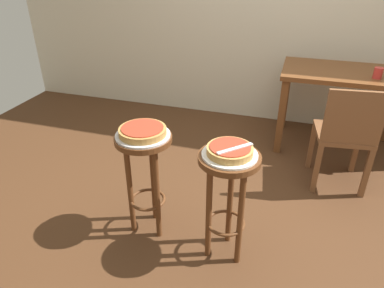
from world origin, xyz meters
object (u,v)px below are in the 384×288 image
at_px(serving_plate_foreground, 230,155).
at_px(pizza_foreground, 230,150).
at_px(stool_middle, 145,164).
at_px(pizza_server_knife, 235,148).
at_px(stool_foreground, 228,186).
at_px(wooden_chair, 346,134).
at_px(serving_plate_middle, 143,135).
at_px(cup_near_edge, 378,73).
at_px(pizza_middle, 143,131).
at_px(dining_table, 345,84).

bearing_deg(serving_plate_foreground, pizza_foreground, 0.00).
height_order(stool_middle, pizza_server_knife, pizza_server_knife).
bearing_deg(stool_foreground, stool_middle, 172.72).
bearing_deg(pizza_server_knife, wooden_chair, 10.12).
height_order(pizza_foreground, serving_plate_middle, pizza_foreground).
relative_size(cup_near_edge, wooden_chair, 0.11).
distance_m(stool_middle, pizza_server_knife, 0.63).
bearing_deg(serving_plate_foreground, stool_foreground, 0.00).
height_order(pizza_middle, dining_table, pizza_middle).
height_order(stool_foreground, wooden_chair, wooden_chair).
distance_m(dining_table, pizza_server_knife, 1.81).
xyz_separation_m(serving_plate_middle, dining_table, (1.24, 1.59, -0.09)).
distance_m(serving_plate_foreground, serving_plate_middle, 0.54).
height_order(dining_table, wooden_chair, wooden_chair).
xyz_separation_m(pizza_foreground, pizza_middle, (-0.54, 0.07, -0.00)).
distance_m(stool_middle, wooden_chair, 1.53).
xyz_separation_m(pizza_foreground, cup_near_edge, (0.91, 1.52, 0.05)).
relative_size(dining_table, cup_near_edge, 12.16).
distance_m(stool_middle, cup_near_edge, 2.07).
xyz_separation_m(serving_plate_foreground, dining_table, (0.70, 1.66, -0.09)).
height_order(serving_plate_foreground, wooden_chair, wooden_chair).
height_order(pizza_foreground, cup_near_edge, cup_near_edge).
distance_m(pizza_foreground, dining_table, 1.80).
relative_size(stool_middle, pizza_server_knife, 3.22).
relative_size(serving_plate_middle, wooden_chair, 0.39).
xyz_separation_m(pizza_foreground, pizza_server_knife, (0.03, -0.02, 0.03)).
xyz_separation_m(pizza_foreground, wooden_chair, (0.69, 0.97, -0.28)).
bearing_deg(pizza_server_knife, pizza_middle, 125.15).
distance_m(stool_foreground, pizza_server_knife, 0.26).
height_order(cup_near_edge, pizza_server_knife, cup_near_edge).
distance_m(pizza_foreground, cup_near_edge, 1.77).
bearing_deg(stool_foreground, dining_table, 67.18).
bearing_deg(stool_middle, pizza_foreground, -7.28).
height_order(serving_plate_foreground, serving_plate_middle, same).
relative_size(serving_plate_middle, dining_table, 0.30).
bearing_deg(pizza_server_knife, serving_plate_foreground, 100.33).
height_order(serving_plate_foreground, stool_middle, serving_plate_foreground).
height_order(pizza_middle, wooden_chair, wooden_chair).
distance_m(serving_plate_middle, dining_table, 2.02).
bearing_deg(stool_foreground, wooden_chair, 54.36).
bearing_deg(stool_middle, pizza_middle, -90.00).
xyz_separation_m(serving_plate_middle, pizza_middle, (0.00, -0.00, 0.03)).
relative_size(stool_foreground, serving_plate_middle, 2.16).
distance_m(stool_foreground, cup_near_edge, 1.79).
distance_m(serving_plate_foreground, dining_table, 1.80).
xyz_separation_m(stool_foreground, wooden_chair, (0.69, 0.97, -0.04)).
bearing_deg(pizza_middle, pizza_server_knife, -8.88).
bearing_deg(stool_middle, dining_table, 52.10).
distance_m(stool_foreground, dining_table, 1.80).
distance_m(stool_foreground, serving_plate_foreground, 0.20).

